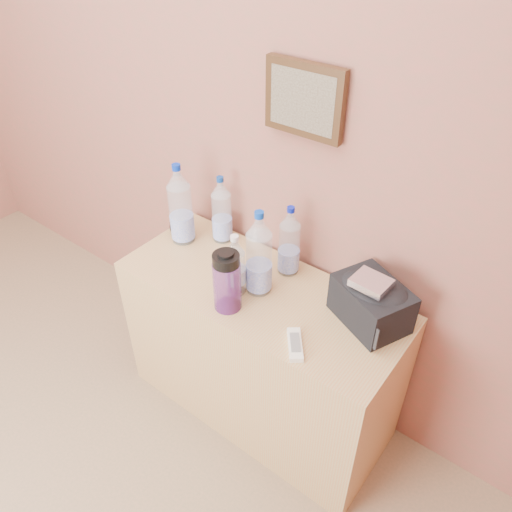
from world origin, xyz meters
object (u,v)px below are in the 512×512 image
Objects in this scene: pet_small at (235,268)px; pet_large_b at (222,213)px; ac_remote at (295,345)px; foil_packet at (371,282)px; sunglasses at (180,231)px; toiletry_bag at (372,301)px; dresser at (260,352)px; pet_large_c at (289,244)px; nalgene_bottle at (227,281)px; pet_large_d at (259,257)px; pet_large_a at (181,208)px.

pet_large_b is at bearing 138.73° from pet_small.
ac_remote is 1.17× the size of foil_packet.
pet_small is 0.47m from sunglasses.
toiletry_bag is at bearing 80.29° from foil_packet.
pet_large_b is at bearing -157.34° from ac_remote.
pet_large_c is (0.02, 0.16, 0.49)m from dresser.
pet_small is 1.04× the size of nalgene_bottle.
dresser is 9.42× the size of foil_packet.
pet_large_d is at bearing -152.60° from dresser.
dresser is 3.79× the size of pet_large_b.
toiletry_bag reaches higher than sunglasses.
pet_large_d is at bearing -27.61° from pet_large_b.
ac_remote reaches higher than dresser.
pet_large_a is 1.03× the size of pet_large_d.
sunglasses is at bearing -151.50° from pet_large_b.
pet_large_c is 0.24m from pet_small.
pet_large_a is 0.15m from sunglasses.
toiletry_bag is (0.45, 0.25, -0.03)m from nalgene_bottle.
pet_large_d is (-0.01, -0.00, 0.52)m from dresser.
pet_large_a is at bearing -178.73° from foil_packet.
pet_large_b is 2.23× the size of sunglasses.
toiletry_bag is at bearing 14.70° from pet_large_d.
pet_large_b is 0.23m from sunglasses.
sunglasses reaches higher than dresser.
pet_large_b reaches higher than foil_packet.
pet_small is at bearing -136.15° from toiletry_bag.
toiletry_bag is at bearing 2.95° from pet_large_a.
pet_large_a is 0.88m from toiletry_bag.
sunglasses is (-0.44, 0.14, -0.10)m from pet_small.
pet_small is (-0.09, -0.22, -0.02)m from pet_large_c.
pet_large_c is 0.40m from foil_packet.
sunglasses is 0.95× the size of ac_remote.
sunglasses is at bearing -153.95° from toiletry_bag.
foil_packet reaches higher than ac_remote.
nalgene_bottle is (-0.04, -0.15, 0.48)m from dresser.
pet_large_d is (0.46, -0.06, -0.00)m from pet_large_a.
pet_large_a reaches higher than sunglasses.
ac_remote is (0.27, -0.16, 0.37)m from dresser.
pet_large_b is at bearing 153.26° from dresser.
toiletry_bag reaches higher than ac_remote.
pet_large_a is 1.41× the size of pet_small.
pet_large_b is 0.75m from toiletry_bag.
pet_large_d is at bearing 44.17° from pet_small.
pet_large_a is 1.40× the size of toiletry_bag.
nalgene_bottle is at bearing -25.99° from pet_large_a.
nalgene_bottle reaches higher than ac_remote.
pet_large_c reaches higher than dresser.
dresser is at bearing 3.12° from sunglasses.
ac_remote is (0.61, -0.33, -0.13)m from pet_large_b.
pet_large_b is 0.70m from ac_remote.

